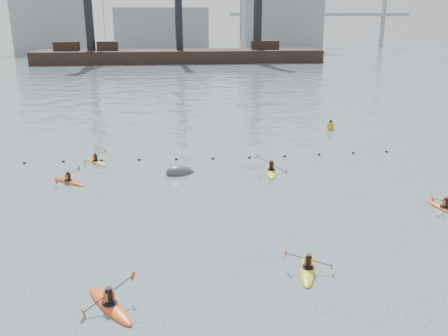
{
  "coord_description": "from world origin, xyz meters",
  "views": [
    {
      "loc": [
        -2.09,
        -14.71,
        11.08
      ],
      "look_at": [
        0.69,
        11.08,
        2.8
      ],
      "focal_mm": 38.0,
      "sensor_mm": 36.0,
      "label": 1
    }
  ],
  "objects_px": {
    "kayaker_1": "(308,268)",
    "kayaker_4": "(445,208)",
    "kayaker_5": "(96,161)",
    "mooring_buoy": "(180,173)",
    "kayaker_3": "(271,171)",
    "kayaker_2": "(69,181)",
    "kayaker_0": "(110,304)",
    "nav_buoy": "(330,126)"
  },
  "relations": [
    {
      "from": "mooring_buoy",
      "to": "nav_buoy",
      "type": "distance_m",
      "value": 20.31
    },
    {
      "from": "kayaker_0",
      "to": "kayaker_3",
      "type": "distance_m",
      "value": 19.13
    },
    {
      "from": "kayaker_2",
      "to": "kayaker_4",
      "type": "height_order",
      "value": "kayaker_4"
    },
    {
      "from": "kayaker_1",
      "to": "kayaker_4",
      "type": "distance_m",
      "value": 11.9
    },
    {
      "from": "kayaker_4",
      "to": "kayaker_5",
      "type": "height_order",
      "value": "kayaker_4"
    },
    {
      "from": "kayaker_0",
      "to": "mooring_buoy",
      "type": "distance_m",
      "value": 17.13
    },
    {
      "from": "kayaker_4",
      "to": "kayaker_3",
      "type": "bearing_deg",
      "value": -54.54
    },
    {
      "from": "kayaker_3",
      "to": "kayaker_4",
      "type": "bearing_deg",
      "value": -33.41
    },
    {
      "from": "kayaker_0",
      "to": "kayaker_3",
      "type": "bearing_deg",
      "value": 25.28
    },
    {
      "from": "kayaker_2",
      "to": "kayaker_4",
      "type": "xyz_separation_m",
      "value": [
        23.59,
        -7.52,
        0.0
      ]
    },
    {
      "from": "kayaker_1",
      "to": "mooring_buoy",
      "type": "bearing_deg",
      "value": 127.23
    },
    {
      "from": "kayaker_1",
      "to": "kayaker_4",
      "type": "bearing_deg",
      "value": 47.88
    },
    {
      "from": "kayaker_2",
      "to": "mooring_buoy",
      "type": "bearing_deg",
      "value": -41.4
    },
    {
      "from": "kayaker_2",
      "to": "kayaker_3",
      "type": "height_order",
      "value": "kayaker_3"
    },
    {
      "from": "kayaker_3",
      "to": "mooring_buoy",
      "type": "relative_size",
      "value": 1.6
    },
    {
      "from": "kayaker_2",
      "to": "kayaker_4",
      "type": "relative_size",
      "value": 0.87
    },
    {
      "from": "kayaker_3",
      "to": "mooring_buoy",
      "type": "xyz_separation_m",
      "value": [
        -6.77,
        0.48,
        -0.11
      ]
    },
    {
      "from": "kayaker_5",
      "to": "kayaker_1",
      "type": "bearing_deg",
      "value": -93.85
    },
    {
      "from": "kayaker_1",
      "to": "kayaker_4",
      "type": "relative_size",
      "value": 1.03
    },
    {
      "from": "kayaker_2",
      "to": "kayaker_5",
      "type": "height_order",
      "value": "kayaker_2"
    },
    {
      "from": "kayaker_5",
      "to": "nav_buoy",
      "type": "relative_size",
      "value": 2.21
    },
    {
      "from": "kayaker_0",
      "to": "kayaker_2",
      "type": "height_order",
      "value": "kayaker_0"
    },
    {
      "from": "kayaker_1",
      "to": "kayaker_3",
      "type": "xyz_separation_m",
      "value": [
        1.24,
        14.41,
        0.01
      ]
    },
    {
      "from": "kayaker_4",
      "to": "nav_buoy",
      "type": "relative_size",
      "value": 2.59
    },
    {
      "from": "kayaker_0",
      "to": "nav_buoy",
      "type": "distance_m",
      "value": 35.18
    },
    {
      "from": "kayaker_3",
      "to": "kayaker_4",
      "type": "relative_size",
      "value": 1.14
    },
    {
      "from": "kayaker_3",
      "to": "kayaker_1",
      "type": "bearing_deg",
      "value": -85.6
    },
    {
      "from": "kayaker_3",
      "to": "kayaker_4",
      "type": "height_order",
      "value": "kayaker_3"
    },
    {
      "from": "kayaker_0",
      "to": "nav_buoy",
      "type": "relative_size",
      "value": 2.66
    },
    {
      "from": "kayaker_5",
      "to": "nav_buoy",
      "type": "distance_m",
      "value": 24.31
    },
    {
      "from": "kayaker_2",
      "to": "kayaker_4",
      "type": "distance_m",
      "value": 24.76
    },
    {
      "from": "kayaker_5",
      "to": "kayaker_4",
      "type": "bearing_deg",
      "value": -66.09
    },
    {
      "from": "kayaker_1",
      "to": "mooring_buoy",
      "type": "xyz_separation_m",
      "value": [
        -5.53,
        14.89,
        -0.1
      ]
    },
    {
      "from": "kayaker_1",
      "to": "kayaker_5",
      "type": "xyz_separation_m",
      "value": [
        -12.21,
        18.32,
        -0.01
      ]
    },
    {
      "from": "nav_buoy",
      "to": "kayaker_1",
      "type": "bearing_deg",
      "value": -110.19
    },
    {
      "from": "kayaker_0",
      "to": "mooring_buoy",
      "type": "bearing_deg",
      "value": 45.92
    },
    {
      "from": "kayaker_5",
      "to": "kayaker_2",
      "type": "bearing_deg",
      "value": -141.74
    },
    {
      "from": "kayaker_5",
      "to": "kayaker_3",
      "type": "bearing_deg",
      "value": -53.75
    },
    {
      "from": "kayaker_0",
      "to": "kayaker_3",
      "type": "relative_size",
      "value": 0.9
    },
    {
      "from": "nav_buoy",
      "to": "kayaker_0",
      "type": "bearing_deg",
      "value": -122.47
    },
    {
      "from": "kayaker_3",
      "to": "kayaker_5",
      "type": "xyz_separation_m",
      "value": [
        -13.46,
        3.91,
        -0.02
      ]
    },
    {
      "from": "kayaker_2",
      "to": "kayaker_3",
      "type": "distance_m",
      "value": 14.66
    }
  ]
}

